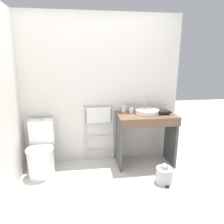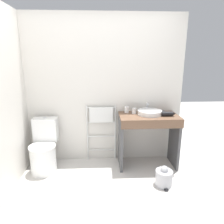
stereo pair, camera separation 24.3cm
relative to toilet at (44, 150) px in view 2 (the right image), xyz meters
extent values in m
plane|color=silver|center=(0.92, -1.04, -0.34)|extent=(12.00, 12.00, 0.00)
cube|color=silver|center=(0.92, 0.39, 0.88)|extent=(2.70, 0.12, 2.43)
cube|color=silver|center=(-0.37, -0.36, 0.88)|extent=(0.12, 2.03, 2.43)
cylinder|color=white|center=(0.00, -0.08, -0.13)|extent=(0.39, 0.39, 0.42)
cylinder|color=white|center=(0.00, -0.08, 0.10)|extent=(0.40, 0.40, 0.02)
cube|color=white|center=(0.00, 0.19, 0.28)|extent=(0.38, 0.18, 0.39)
cylinder|color=silver|center=(0.00, 0.19, 0.48)|extent=(0.05, 0.05, 0.01)
cylinder|color=silver|center=(0.67, 0.29, 0.16)|extent=(0.02, 0.02, 0.99)
cylinder|color=silver|center=(1.15, 0.29, 0.16)|extent=(0.02, 0.02, 0.99)
cylinder|color=silver|center=(0.91, 0.29, -0.16)|extent=(0.48, 0.02, 0.02)
cylinder|color=silver|center=(0.91, 0.29, 0.10)|extent=(0.48, 0.02, 0.02)
cylinder|color=silver|center=(0.91, 0.29, 0.35)|extent=(0.48, 0.02, 0.02)
cylinder|color=silver|center=(0.91, 0.29, 0.61)|extent=(0.48, 0.02, 0.02)
cube|color=white|center=(0.91, 0.27, 0.49)|extent=(0.40, 0.04, 0.25)
cube|color=brown|center=(1.67, 0.06, 0.52)|extent=(0.93, 0.53, 0.03)
cube|color=brown|center=(1.67, -0.20, 0.45)|extent=(0.93, 0.02, 0.10)
cube|color=#4C4C4F|center=(1.22, 0.06, 0.08)|extent=(0.04, 0.45, 0.84)
cube|color=#4C4C4F|center=(2.12, 0.06, 0.08)|extent=(0.04, 0.45, 0.84)
cylinder|color=white|center=(1.69, 0.09, 0.57)|extent=(0.38, 0.38, 0.07)
cylinder|color=silver|center=(1.69, 0.09, 0.60)|extent=(0.32, 0.32, 0.01)
cylinder|color=silver|center=(1.69, 0.29, 0.61)|extent=(0.02, 0.02, 0.15)
cylinder|color=silver|center=(1.69, 0.25, 0.67)|extent=(0.02, 0.09, 0.02)
cylinder|color=white|center=(1.34, 0.23, 0.59)|extent=(0.07, 0.07, 0.10)
cylinder|color=white|center=(1.45, 0.16, 0.58)|extent=(0.07, 0.07, 0.09)
cylinder|color=black|center=(1.93, -0.01, 0.57)|extent=(0.17, 0.07, 0.07)
cone|color=black|center=(2.05, -0.01, 0.57)|extent=(0.06, 0.06, 0.06)
cube|color=black|center=(1.90, 0.07, 0.57)|extent=(0.04, 0.09, 0.05)
cylinder|color=#B7B7BC|center=(1.78, -0.51, -0.22)|extent=(0.24, 0.24, 0.22)
sphere|color=#B7B7BC|center=(1.78, -0.51, -0.09)|extent=(0.11, 0.11, 0.11)
cube|color=black|center=(1.78, -0.65, -0.32)|extent=(0.05, 0.04, 0.02)
cube|color=silver|center=(0.07, -0.54, -0.33)|extent=(0.56, 0.36, 0.01)
camera|label=1|loc=(0.68, -2.92, 1.40)|focal=32.00mm
camera|label=2|loc=(0.92, -2.95, 1.40)|focal=32.00mm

